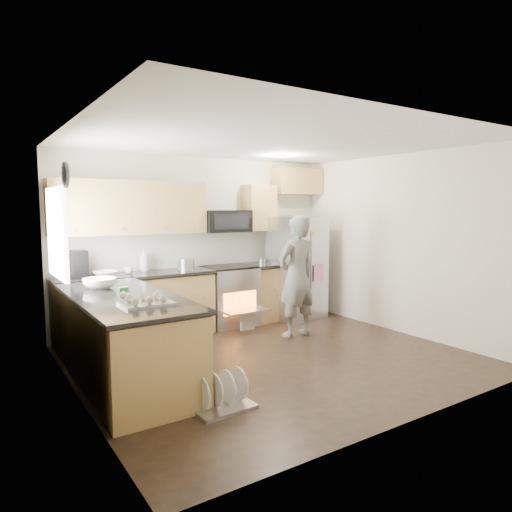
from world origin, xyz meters
TOP-DOWN VIEW (x-y plane):
  - ground at (0.00, 0.00)m, footprint 4.50×4.50m
  - room_shell at (-0.04, 0.02)m, footprint 4.54×4.04m
  - back_cabinet_run at (-0.59, 1.75)m, footprint 4.45×0.64m
  - peninsula at (-1.75, 0.25)m, footprint 0.96×2.36m
  - stove_range at (0.35, 1.69)m, footprint 0.76×0.97m
  - refrigerator at (1.50, 1.45)m, footprint 0.90×0.74m
  - person at (0.84, 0.63)m, footprint 0.66×0.46m
  - dish_rack at (-1.21, -0.87)m, footprint 0.57×0.46m

SIDE VIEW (x-z plane):
  - ground at x=0.00m, z-range 0.00..0.00m
  - dish_rack at x=-1.21m, z-range -0.08..0.26m
  - peninsula at x=-1.75m, z-range -0.05..0.99m
  - stove_range at x=0.35m, z-range -0.22..1.57m
  - refrigerator at x=1.50m, z-range 0.00..1.69m
  - person at x=0.84m, z-range 0.00..1.72m
  - back_cabinet_run at x=-0.59m, z-range -0.29..2.21m
  - room_shell at x=-0.04m, z-range 0.36..2.98m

